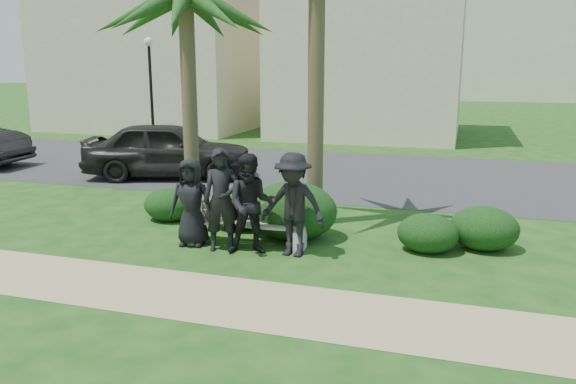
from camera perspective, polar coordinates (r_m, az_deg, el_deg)
name	(u,v)px	position (r m, az deg, el deg)	size (l,w,h in m)	color
ground	(254,257)	(9.62, -3.46, -6.57)	(160.00, 160.00, 0.00)	#164413
footpath	(209,297)	(8.08, -8.07, -10.54)	(30.00, 1.60, 0.01)	tan
asphalt_street	(348,173)	(17.10, 6.08, 1.94)	(160.00, 8.00, 0.01)	#2D2D30
stucco_bldg_left	(159,56)	(30.57, -12.93, 13.31)	(10.40, 8.40, 7.30)	beige
stucco_bldg_right	(371,55)	(26.82, 8.47, 13.62)	(8.40, 8.40, 7.30)	beige
street_lamp	(150,72)	(23.87, -13.83, 11.80)	(0.36, 0.36, 4.29)	black
park_bench	(247,227)	(10.12, -4.17, -3.60)	(2.15, 0.58, 0.74)	gray
man_a	(191,202)	(10.16, -9.79, -1.04)	(0.77, 0.50, 1.58)	black
man_b	(222,200)	(9.77, -6.74, -0.82)	(0.66, 0.43, 1.80)	black
man_c	(251,204)	(9.57, -3.76, -1.25)	(0.85, 0.66, 1.74)	black
man_d	(293,205)	(9.43, 0.52, -1.31)	(1.15, 0.66, 1.78)	black
hedge_a	(169,204)	(12.02, -12.01, -1.17)	(1.07, 0.88, 0.70)	black
hedge_c	(238,210)	(11.20, -5.06, -1.81)	(1.15, 0.95, 0.75)	black
hedge_d	(293,209)	(10.52, 0.46, -1.73)	(1.69, 1.40, 1.10)	black
hedge_e	(428,232)	(10.08, 14.02, -3.97)	(1.06, 0.88, 0.69)	black
hedge_f	(484,227)	(10.49, 19.29, -3.40)	(1.20, 0.99, 0.78)	black
car_a	(168,150)	(16.55, -12.05, 4.22)	(1.91, 4.76, 1.62)	black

